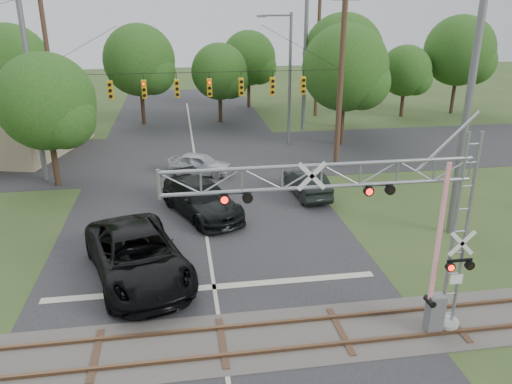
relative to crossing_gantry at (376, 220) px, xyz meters
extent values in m
cube|color=#262628|center=(-4.75, 8.36, -4.22)|extent=(14.00, 90.00, 0.02)
cube|color=#262628|center=(-4.75, 22.36, -4.21)|extent=(90.00, 12.00, 0.02)
cube|color=#4F4A44|center=(-4.75, 0.36, -4.21)|extent=(90.00, 3.20, 0.05)
cube|color=brown|center=(-4.75, -0.36, -4.14)|extent=(90.00, 0.12, 0.14)
cube|color=brown|center=(-4.75, 1.08, -4.14)|extent=(90.00, 0.12, 0.14)
cylinder|color=#999993|center=(2.88, 0.06, -4.08)|extent=(0.86, 0.86, 0.29)
cube|color=silver|center=(2.84, -0.23, -2.17)|extent=(0.43, 0.03, 0.33)
cube|color=slate|center=(2.31, -0.13, -3.51)|extent=(0.53, 0.43, 1.43)
cube|color=red|center=(2.07, -0.13, -0.60)|extent=(0.13, 0.09, 4.77)
cylinder|color=slate|center=(-14.25, 18.36, 1.52)|extent=(0.32, 0.32, 11.50)
cylinder|color=#482E21|center=(4.75, 18.36, 1.52)|extent=(0.36, 0.36, 11.50)
cylinder|color=black|center=(-4.75, 18.36, 2.26)|extent=(19.00, 0.03, 0.03)
cube|color=orange|center=(-11.75, 18.36, 1.31)|extent=(0.30, 0.30, 1.10)
cube|color=orange|center=(-9.75, 18.36, 1.31)|extent=(0.30, 0.30, 1.10)
cube|color=orange|center=(-7.75, 18.36, 1.31)|extent=(0.30, 0.30, 1.10)
cube|color=orange|center=(-5.75, 18.36, 1.31)|extent=(0.30, 0.30, 1.10)
cube|color=orange|center=(-3.75, 18.36, 1.31)|extent=(0.30, 0.30, 1.10)
cube|color=orange|center=(-1.75, 18.36, 1.31)|extent=(0.30, 0.30, 1.10)
cube|color=orange|center=(0.25, 18.36, 1.31)|extent=(0.30, 0.30, 1.10)
cube|color=orange|center=(2.25, 18.36, 1.31)|extent=(0.30, 0.30, 1.10)
imported|color=black|center=(-7.68, 5.10, -3.23)|extent=(5.19, 7.80, 1.99)
imported|color=black|center=(-4.82, 11.28, -3.34)|extent=(4.71, 6.59, 1.77)
imported|color=#B2B5BB|center=(-4.56, 18.00, -3.52)|extent=(4.49, 3.16, 1.42)
imported|color=black|center=(1.33, 13.15, -3.47)|extent=(1.95, 4.68, 1.50)
cylinder|color=slate|center=(2.76, 24.50, 0.72)|extent=(0.22, 0.22, 9.89)
cylinder|color=slate|center=(1.66, 24.50, 5.44)|extent=(2.20, 0.13, 0.13)
cube|color=slate|center=(0.57, 24.50, 5.39)|extent=(0.66, 0.27, 0.16)
cylinder|color=#482E21|center=(-14.71, 25.33, 2.44)|extent=(0.34, 0.34, 13.33)
cylinder|color=slate|center=(5.18, 29.45, 2.63)|extent=(0.34, 0.34, 13.72)
cylinder|color=slate|center=(6.98, 7.18, 2.28)|extent=(0.34, 0.34, 13.01)
cylinder|color=#482E21|center=(7.81, 34.87, 1.86)|extent=(0.34, 0.34, 12.17)
cylinder|color=#382519|center=(-18.91, 30.42, -2.14)|extent=(0.36, 0.36, 4.18)
sphere|color=#234F16|center=(-18.91, 30.42, 1.67)|extent=(6.46, 6.46, 6.46)
cylinder|color=#382519|center=(-13.28, 17.16, -2.40)|extent=(0.36, 0.36, 3.65)
sphere|color=#234F16|center=(-13.28, 17.16, 0.92)|extent=(5.64, 5.64, 5.64)
cylinder|color=#382519|center=(-8.95, 33.56, -2.18)|extent=(0.36, 0.36, 4.10)
sphere|color=#234F16|center=(-8.95, 33.56, 1.55)|extent=(6.34, 6.34, 6.34)
cylinder|color=#382519|center=(-1.84, 33.35, -2.57)|extent=(0.36, 0.36, 3.32)
sphere|color=#234F16|center=(-1.84, 33.35, 0.45)|extent=(5.13, 5.13, 5.13)
cylinder|color=#382519|center=(1.84, 40.10, -2.39)|extent=(0.36, 0.36, 3.67)
sphere|color=#234F16|center=(1.84, 40.10, 0.94)|extent=(5.67, 5.67, 5.67)
cylinder|color=#382519|center=(6.85, 23.76, -2.12)|extent=(0.36, 0.36, 4.22)
sphere|color=#234F16|center=(6.85, 23.76, 1.72)|extent=(6.52, 6.52, 6.52)
cylinder|color=#382519|center=(8.61, 29.71, -1.96)|extent=(0.36, 0.36, 4.52)
sphere|color=#234F16|center=(8.61, 29.71, 2.15)|extent=(6.99, 6.99, 6.99)
cylinder|color=#382519|center=(16.11, 33.06, -2.65)|extent=(0.36, 0.36, 3.16)
sphere|color=#234F16|center=(16.11, 33.06, 0.22)|extent=(4.88, 4.88, 4.88)
cylinder|color=#382519|center=(21.79, 33.71, -2.03)|extent=(0.36, 0.36, 4.39)
sphere|color=#234F16|center=(21.79, 33.71, 1.96)|extent=(6.79, 6.79, 6.79)
camera|label=1|loc=(-5.77, -13.15, 6.14)|focal=35.00mm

